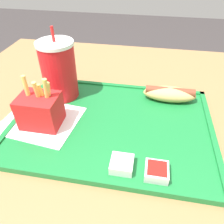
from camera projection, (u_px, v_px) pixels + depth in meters
name	position (u px, v px, depth m)	size (l,w,h in m)	color
dining_table	(118.00, 207.00, 0.76)	(1.04, 0.96, 0.78)	olive
food_tray	(112.00, 124.00, 0.51)	(0.46, 0.33, 0.01)	#197233
paper_napkin	(41.00, 120.00, 0.51)	(0.19, 0.17, 0.00)	white
soda_cup	(59.00, 70.00, 0.55)	(0.09, 0.09, 0.18)	red
hot_dog_far	(169.00, 94.00, 0.57)	(0.14, 0.05, 0.04)	tan
fries_carton	(41.00, 110.00, 0.48)	(0.09, 0.07, 0.12)	red
sauce_cup_mayo	(122.00, 164.00, 0.40)	(0.04, 0.04, 0.02)	silver
sauce_cup_ketchup	(157.00, 171.00, 0.39)	(0.04, 0.04, 0.02)	silver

